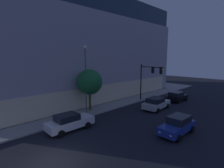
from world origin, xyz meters
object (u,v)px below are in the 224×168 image
object	(u,v)px
car_white	(70,122)
car_blue	(178,125)
modern_building	(64,51)
street_lamp_sidewalk	(86,72)
sidewalk_tree	(90,82)
car_black	(177,96)
car_silver	(156,103)
traffic_light_far_corner	(149,75)

from	to	relation	value
car_white	car_blue	size ratio (longest dim) A/B	1.08
modern_building	street_lamp_sidewalk	bearing A→B (deg)	-112.02
sidewalk_tree	car_black	distance (m)	15.00
sidewalk_tree	street_lamp_sidewalk	bearing A→B (deg)	-151.67
car_white	car_silver	distance (m)	12.57
modern_building	street_lamp_sidewalk	world-z (taller)	modern_building
car_silver	modern_building	bearing A→B (deg)	93.99
car_blue	traffic_light_far_corner	bearing A→B (deg)	46.49
modern_building	sidewalk_tree	bearing A→B (deg)	-109.54
car_silver	car_black	world-z (taller)	car_silver
car_white	car_silver	size ratio (longest dim) A/B	1.00
car_white	car_black	size ratio (longest dim) A/B	1.12
modern_building	traffic_light_far_corner	size ratio (longest dim) A/B	5.99
street_lamp_sidewalk	sidewalk_tree	xyz separation A→B (m)	(1.00, 0.54, -1.43)
sidewalk_tree	car_white	bearing A→B (deg)	-146.99
street_lamp_sidewalk	sidewalk_tree	distance (m)	1.83
traffic_light_far_corner	car_silver	bearing A→B (deg)	-130.67
street_lamp_sidewalk	car_black	xyz separation A→B (m)	(14.51, -5.17, -4.59)
traffic_light_far_corner	car_blue	xyz separation A→B (m)	(-8.17, -8.60, -3.50)
car_black	car_silver	bearing A→B (deg)	-179.95
sidewalk_tree	car_white	size ratio (longest dim) A/B	1.15
traffic_light_far_corner	car_black	distance (m)	5.99
car_silver	car_black	xyz separation A→B (m)	(6.36, 0.01, -0.02)
modern_building	sidewalk_tree	world-z (taller)	modern_building
street_lamp_sidewalk	car_silver	world-z (taller)	street_lamp_sidewalk
traffic_light_far_corner	car_black	size ratio (longest dim) A/B	1.40
car_silver	traffic_light_far_corner	bearing A→B (deg)	49.33
sidewalk_tree	car_black	xyz separation A→B (m)	(13.51, -5.71, -3.16)
traffic_light_far_corner	sidewalk_tree	xyz separation A→B (m)	(-9.69, 2.76, -0.39)
modern_building	car_black	world-z (taller)	modern_building
traffic_light_far_corner	car_white	size ratio (longest dim) A/B	1.25
car_white	car_blue	bearing A→B (deg)	-49.86
sidewalk_tree	car_black	bearing A→B (deg)	-22.93
traffic_light_far_corner	car_white	world-z (taller)	traffic_light_far_corner
car_white	sidewalk_tree	bearing A→B (deg)	33.01
car_white	car_blue	distance (m)	10.44
car_white	car_black	world-z (taller)	car_white
sidewalk_tree	car_black	world-z (taller)	sidewalk_tree
car_white	traffic_light_far_corner	bearing A→B (deg)	2.40
traffic_light_far_corner	car_silver	size ratio (longest dim) A/B	1.25
modern_building	car_blue	size ratio (longest dim) A/B	8.07
modern_building	car_white	bearing A→B (deg)	-119.36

